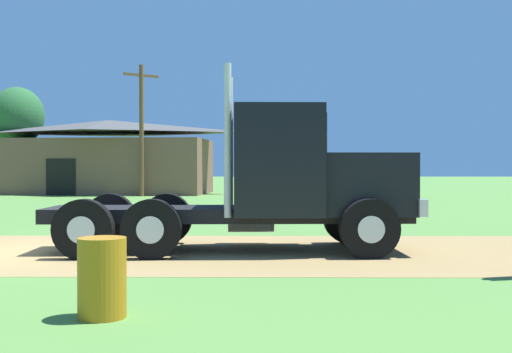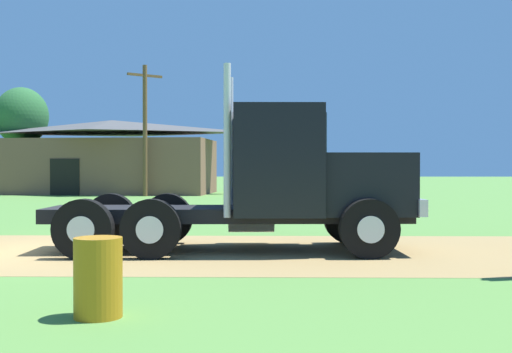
{
  "view_description": "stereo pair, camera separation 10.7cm",
  "coord_description": "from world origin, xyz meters",
  "views": [
    {
      "loc": [
        4.66,
        -12.52,
        1.7
      ],
      "look_at": [
        4.54,
        0.37,
        1.5
      ],
      "focal_mm": 44.1,
      "sensor_mm": 36.0,
      "label": 1
    },
    {
      "loc": [
        4.77,
        -12.52,
        1.7
      ],
      "look_at": [
        4.54,
        0.37,
        1.5
      ],
      "focal_mm": 44.1,
      "sensor_mm": 36.0,
      "label": 2
    }
  ],
  "objects": [
    {
      "name": "steel_barrel",
      "position": [
        2.86,
        -5.49,
        0.45
      ],
      "size": [
        0.54,
        0.54,
        0.9
      ],
      "primitive_type": "cylinder",
      "color": "#B27214",
      "rests_on": "ground_plane"
    },
    {
      "name": "dirt_track",
      "position": [
        0.0,
        0.0,
        0.0
      ],
      "size": [
        120.0,
        5.82,
        0.01
      ],
      "primitive_type": "cube",
      "color": "#967A49",
      "rests_on": "ground_plane"
    },
    {
      "name": "utility_pole_far",
      "position": [
        -2.36,
        23.97,
        4.07
      ],
      "size": [
        1.83,
        1.45,
        7.64
      ],
      "color": "brown",
      "rests_on": "ground_plane"
    },
    {
      "name": "ground_plane",
      "position": [
        0.0,
        0.0,
        0.0
      ],
      "size": [
        200.0,
        200.0,
        0.0
      ],
      "primitive_type": "plane",
      "color": "#528239"
    },
    {
      "name": "truck_foreground_white",
      "position": [
        5.04,
        0.26,
        1.37
      ],
      "size": [
        7.45,
        2.88,
        3.65
      ],
      "color": "black",
      "rests_on": "ground_plane"
    },
    {
      "name": "tree_mid",
      "position": [
        -11.77,
        29.46,
        5.08
      ],
      "size": [
        3.51,
        3.51,
        7.06
      ],
      "color": "#513823",
      "rests_on": "ground_plane"
    },
    {
      "name": "shed_building",
      "position": [
        -5.25,
        27.75,
        2.27
      ],
      "size": [
        13.76,
        7.35,
        4.72
      ],
      "color": "brown",
      "rests_on": "ground_plane"
    }
  ]
}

